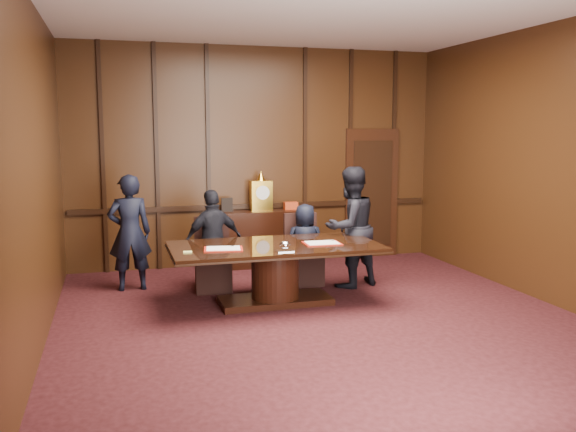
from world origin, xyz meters
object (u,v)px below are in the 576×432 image
Objects in this scene: witness_right at (350,227)px; sideboard at (261,236)px; signatory_right at (305,245)px; witness_left at (130,233)px; conference_table at (275,264)px; signatory_left at (213,241)px.

sideboard is at bearing -80.39° from witness_right.
witness_left reaches higher than signatory_right.
witness_right is at bearing -61.15° from sideboard.
witness_left is 3.03m from witness_right.
conference_table is 1.56× the size of witness_right.
witness_left is (-2.07, -0.95, 0.31)m from sideboard.
signatory_left reaches higher than signatory_right.
signatory_left is 0.88× the size of witness_left.
witness_right is (1.88, -0.25, 0.14)m from signatory_left.
conference_table is 2.26× the size of signatory_right.
conference_table is at bearing 142.70° from witness_left.
signatory_right is (0.65, 0.80, 0.07)m from conference_table.
signatory_right is 0.73× the size of witness_left.
witness_left reaches higher than signatory_left.
witness_right reaches higher than signatory_right.
witness_right is at bearing 159.67° from signatory_left.
witness_right is at bearing 165.27° from signatory_right.
signatory_left is at bearing -126.20° from sideboard.
signatory_left is 0.83× the size of witness_right.
signatory_right is at bearing 50.91° from conference_table.
witness_right is (2.96, -0.66, 0.05)m from witness_left.
witness_left is at bearing -1.26° from signatory_right.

